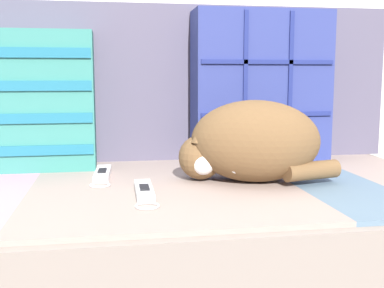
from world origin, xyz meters
The scene contains 7 objects.
couch centered at (0.00, 0.12, 0.22)m, with size 1.94×0.85×0.44m.
sofa_backrest centered at (0.00, 0.48, 0.67)m, with size 1.90×0.14×0.46m.
throw_pillow_quilted centered at (0.52, 0.33, 0.66)m, with size 0.40×0.14×0.44m.
throw_pillow_striped centered at (-0.16, 0.33, 0.63)m, with size 0.41×0.14×0.37m.
sleeping_cat centered at (0.41, 0.08, 0.53)m, with size 0.37×0.28×0.20m.
game_remote_near centered at (0.06, 0.18, 0.45)m, with size 0.05×0.20×0.02m.
game_remote_far centered at (0.15, -0.02, 0.45)m, with size 0.05×0.20×0.02m.
Camera 1 is at (0.08, -1.02, 0.70)m, focal length 45.00 mm.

